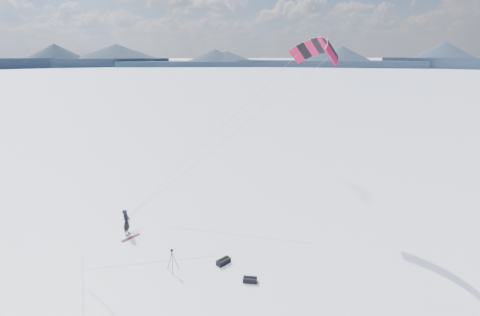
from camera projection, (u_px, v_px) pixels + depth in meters
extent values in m
plane|color=white|center=(161.00, 269.00, 20.06)|extent=(1800.00, 1800.00, 0.00)
cube|color=#1F2B3D|center=(339.00, 64.00, 312.16)|extent=(152.40, 113.97, 5.78)
cone|color=#1F2B3D|center=(339.00, 61.00, 311.32)|extent=(87.43, 87.43, 8.00)
cube|color=#1F2B3D|center=(217.00, 63.00, 325.17)|extent=(155.54, 70.36, 5.78)
cone|color=#1F2B3D|center=(217.00, 60.00, 324.33)|extent=(74.14, 74.14, 8.00)
cube|color=#1F2B3D|center=(91.00, 64.00, 301.28)|extent=(155.54, 70.36, 5.78)
cone|color=#1F2B3D|center=(91.00, 61.00, 300.45)|extent=(74.14, 74.14, 8.00)
cube|color=silver|center=(95.00, 297.00, 17.77)|extent=(3.52, 7.29, 0.01)
cube|color=silver|center=(133.00, 266.00, 20.28)|extent=(6.45, 7.79, 0.01)
cube|color=silver|center=(162.00, 243.00, 22.79)|extent=(11.66, 3.07, 0.01)
imported|color=black|center=(128.00, 234.00, 23.86)|extent=(0.61, 0.77, 1.86)
cube|color=maroon|center=(131.00, 238.00, 23.41)|extent=(1.23, 1.06, 0.04)
cylinder|color=black|center=(175.00, 261.00, 19.80)|extent=(0.37, 0.20, 1.20)
cylinder|color=black|center=(170.00, 261.00, 19.75)|extent=(0.35, 0.25, 1.20)
cylinder|color=black|center=(172.00, 264.00, 19.51)|extent=(0.06, 0.40, 1.20)
cylinder|color=black|center=(172.00, 256.00, 19.56)|extent=(0.04, 0.04, 0.36)
cube|color=black|center=(172.00, 252.00, 19.50)|extent=(0.10, 0.10, 0.05)
cube|color=black|center=(172.00, 250.00, 19.47)|extent=(0.16, 0.14, 0.10)
cylinder|color=black|center=(172.00, 250.00, 19.56)|extent=(0.07, 0.10, 0.07)
cube|color=black|center=(223.00, 262.00, 20.48)|extent=(0.93, 0.78, 0.32)
cylinder|color=black|center=(223.00, 259.00, 20.43)|extent=(0.73, 0.49, 0.08)
cube|color=black|center=(250.00, 280.00, 18.86)|extent=(0.84, 0.61, 0.28)
cylinder|color=black|center=(250.00, 277.00, 18.81)|extent=(0.70, 0.34, 0.09)
cube|color=#BA0F39|center=(332.00, 55.00, 21.41)|extent=(1.23, 0.61, 1.35)
cube|color=black|center=(333.00, 50.00, 21.91)|extent=(1.15, 0.69, 1.29)
cube|color=#BA0F39|center=(332.00, 47.00, 22.49)|extent=(1.05, 0.73, 1.21)
cube|color=black|center=(329.00, 45.00, 23.13)|extent=(0.95, 0.75, 1.13)
cube|color=#BA0F39|center=(324.00, 45.00, 23.80)|extent=(0.90, 0.75, 1.05)
cube|color=black|center=(318.00, 46.00, 24.46)|extent=(1.01, 0.75, 1.13)
cube|color=#BA0F39|center=(312.00, 48.00, 25.09)|extent=(1.10, 0.72, 1.21)
cube|color=black|center=(305.00, 51.00, 25.66)|extent=(1.19, 0.67, 1.29)
cube|color=#BA0F39|center=(297.00, 55.00, 26.15)|extent=(1.27, 0.58, 1.35)
cylinder|color=gray|center=(224.00, 141.00, 22.47)|extent=(13.28, 2.04, 10.67)
cylinder|color=gray|center=(216.00, 133.00, 24.84)|extent=(13.07, 3.13, 10.67)
cylinder|color=black|center=(126.00, 219.00, 23.52)|extent=(0.55, 0.05, 0.03)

